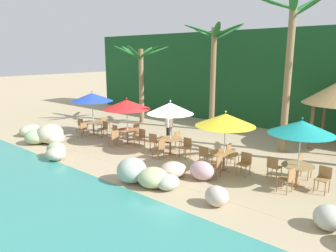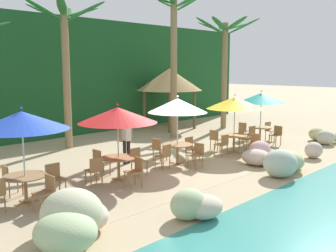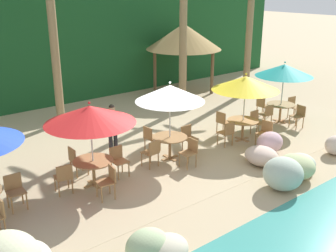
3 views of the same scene
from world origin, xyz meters
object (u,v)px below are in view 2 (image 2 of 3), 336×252
(chair_yellow_inland, at_px, (215,138))
(dining_table_red, at_px, (119,161))
(chair_red_seaward, at_px, (137,159))
(chair_red_right, at_px, (136,170))
(chair_teal_inland, at_px, (244,130))
(palm_tree_fourth, at_px, (225,52))
(dining_table_teal, at_px, (260,129))
(chair_white_seaward, at_px, (191,147))
(chair_blue_right, at_px, (47,190))
(chair_yellow_left, at_px, (223,144))
(chair_teal_seaward, at_px, (270,130))
(chair_blue_seaward, at_px, (55,177))
(chair_white_right, at_px, (197,154))
(chair_red_left, at_px, (95,169))
(umbrella_yellow, at_px, (235,103))
(umbrella_teal, at_px, (261,98))
(chair_blue_inland, at_px, (10,178))
(chair_yellow_right, at_px, (254,143))
(umbrella_white, at_px, (177,106))
(chair_white_left, at_px, (164,155))
(chair_red_inland, at_px, (100,160))
(palapa_hut, at_px, (169,80))
(dining_table_yellow, at_px, (234,138))
(palm_tree_third, at_px, (174,44))
(palm_tree_second, at_px, (65,50))
(dining_table_blue, at_px, (25,180))
(chair_yellow_seaward, at_px, (243,137))
(chair_teal_left, at_px, (250,134))
(chair_white_inland, at_px, (158,148))
(dining_table_white, at_px, (177,148))
(umbrella_red, at_px, (118,115))
(waiter_in_white, at_px, (126,137))
(umbrella_blue, at_px, (22,121))
(chair_teal_right, at_px, (276,134))

(chair_yellow_inland, bearing_deg, dining_table_red, -173.73)
(chair_red_seaward, distance_m, chair_red_right, 1.30)
(chair_teal_inland, height_order, palm_tree_fourth, palm_tree_fourth)
(chair_red_seaward, distance_m, dining_table_teal, 7.64)
(dining_table_red, bearing_deg, chair_white_seaward, 3.24)
(chair_blue_right, bearing_deg, chair_white_seaward, 8.53)
(chair_yellow_left, relative_size, chair_teal_seaward, 1.00)
(chair_blue_seaward, xyz_separation_m, chair_white_right, (4.95, -0.87, 0.00))
(chair_red_left, height_order, palm_tree_fourth, palm_tree_fourth)
(chair_white_right, height_order, chair_yellow_inland, same)
(umbrella_yellow, height_order, umbrella_teal, umbrella_teal)
(chair_blue_inland, relative_size, chair_teal_inland, 1.00)
(chair_blue_right, height_order, chair_yellow_right, same)
(chair_blue_inland, relative_size, chair_yellow_right, 1.00)
(dining_table_red, xyz_separation_m, chair_yellow_left, (4.93, -0.29, -0.10))
(chair_red_left, xyz_separation_m, umbrella_white, (3.62, 0.09, 1.63))
(chair_white_left, distance_m, chair_yellow_right, 4.16)
(chair_red_inland, xyz_separation_m, palapa_hut, (8.55, 5.26, 2.28))
(dining_table_yellow, relative_size, palm_tree_third, 0.15)
(palm_tree_second, bearing_deg, chair_blue_seaward, -124.22)
(dining_table_blue, relative_size, chair_teal_seaward, 1.26)
(chair_yellow_seaward, distance_m, chair_teal_seaward, 2.72)
(umbrella_white, height_order, umbrella_teal, umbrella_white)
(umbrella_white, distance_m, chair_teal_left, 5.13)
(chair_white_left, distance_m, palapa_hut, 9.27)
(chair_yellow_inland, relative_size, chair_yellow_left, 1.00)
(chair_yellow_seaward, bearing_deg, chair_white_inland, 164.96)
(chair_white_right, bearing_deg, chair_white_inland, 98.21)
(dining_table_blue, relative_size, dining_table_white, 1.00)
(chair_white_inland, bearing_deg, palm_tree_fourth, 20.62)
(dining_table_white, relative_size, chair_yellow_seaward, 1.26)
(chair_white_inland, relative_size, chair_white_right, 1.00)
(chair_red_right, height_order, palapa_hut, palapa_hut)
(chair_blue_right, bearing_deg, chair_yellow_left, 3.48)
(umbrella_red, xyz_separation_m, waiter_in_white, (1.52, 1.49, -1.06))
(chair_blue_inland, distance_m, chair_teal_seaward, 12.35)
(chair_red_left, relative_size, palm_tree_third, 0.12)
(dining_table_teal, distance_m, waiter_in_white, 7.09)
(chair_yellow_seaward, xyz_separation_m, palapa_hut, (1.81, 6.23, 2.28))
(dining_table_yellow, bearing_deg, chair_red_inland, 169.69)
(umbrella_yellow, xyz_separation_m, dining_table_yellow, (-0.00, 0.00, -1.45))
(chair_teal_left, bearing_deg, dining_table_teal, 0.20)
(umbrella_blue, bearing_deg, palm_tree_fourth, 16.06)
(chair_yellow_left, height_order, palm_tree_fourth, palm_tree_fourth)
(dining_table_red, bearing_deg, chair_teal_right, -4.46)
(palm_tree_third, bearing_deg, chair_white_seaward, -128.17)
(chair_blue_seaward, height_order, chair_red_seaward, same)
(dining_table_blue, distance_m, dining_table_yellow, 8.73)
(dining_table_blue, distance_m, chair_blue_inland, 0.86)
(dining_table_blue, height_order, chair_red_left, chair_red_left)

